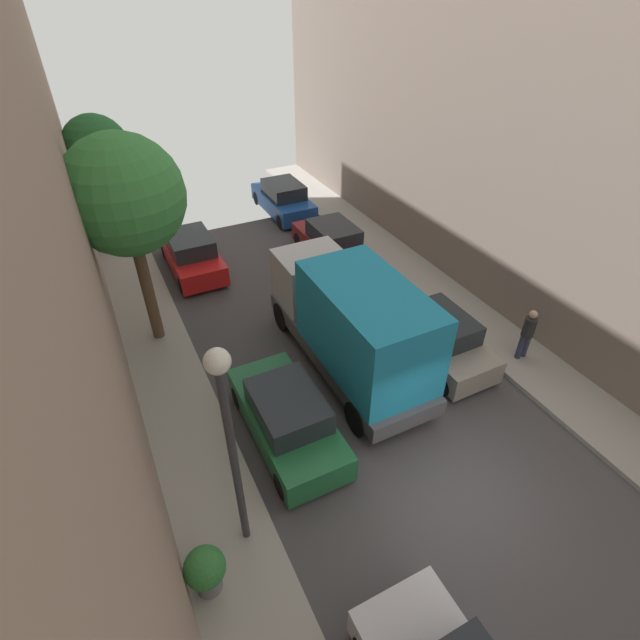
# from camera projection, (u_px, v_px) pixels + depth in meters

# --- Properties ---
(ground) EXTENTS (32.00, 32.00, 0.00)m
(ground) POSITION_uv_depth(u_px,v_px,m) (450.00, 494.00, 11.21)
(ground) COLOR #423F42
(sidewalk_left) EXTENTS (2.00, 44.00, 0.15)m
(sidewalk_left) POSITION_uv_depth(u_px,v_px,m) (247.00, 593.00, 9.37)
(sidewalk_left) COLOR gray
(sidewalk_left) RESTS_ON ground
(sidewalk_right) EXTENTS (2.00, 44.00, 0.15)m
(sidewalk_right) POSITION_uv_depth(u_px,v_px,m) (598.00, 419.00, 12.96)
(sidewalk_right) COLOR gray
(sidewalk_right) RESTS_ON ground
(parked_car_left_2) EXTENTS (1.78, 4.20, 1.57)m
(parked_car_left_2) POSITION_uv_depth(u_px,v_px,m) (287.00, 417.00, 12.15)
(parked_car_left_2) COLOR #1E6638
(parked_car_left_2) RESTS_ON ground
(parked_car_left_3) EXTENTS (1.78, 4.20, 1.57)m
(parked_car_left_3) POSITION_uv_depth(u_px,v_px,m) (191.00, 254.00, 18.97)
(parked_car_left_3) COLOR red
(parked_car_left_3) RESTS_ON ground
(parked_car_right_2) EXTENTS (1.78, 4.20, 1.57)m
(parked_car_right_2) POSITION_uv_depth(u_px,v_px,m) (436.00, 336.00, 14.78)
(parked_car_right_2) COLOR gray
(parked_car_right_2) RESTS_ON ground
(parked_car_right_3) EXTENTS (1.78, 4.20, 1.57)m
(parked_car_right_3) POSITION_uv_depth(u_px,v_px,m) (332.00, 243.00, 19.69)
(parked_car_right_3) COLOR maroon
(parked_car_right_3) RESTS_ON ground
(parked_car_right_4) EXTENTS (1.78, 4.20, 1.57)m
(parked_car_right_4) POSITION_uv_depth(u_px,v_px,m) (283.00, 199.00, 23.37)
(parked_car_right_4) COLOR #194799
(parked_car_right_4) RESTS_ON ground
(delivery_truck) EXTENTS (2.26, 6.60, 3.38)m
(delivery_truck) POSITION_uv_depth(u_px,v_px,m) (351.00, 322.00, 13.60)
(delivery_truck) COLOR #4C4C51
(delivery_truck) RESTS_ON ground
(pedestrian) EXTENTS (0.40, 0.36, 1.72)m
(pedestrian) POSITION_uv_depth(u_px,v_px,m) (527.00, 333.00, 14.35)
(pedestrian) COLOR #2D334C
(pedestrian) RESTS_ON sidewalk_right
(street_tree_0) EXTENTS (3.30, 3.30, 6.45)m
(street_tree_0) POSITION_uv_depth(u_px,v_px,m) (124.00, 197.00, 12.90)
(street_tree_0) COLOR brown
(street_tree_0) RESTS_ON sidewalk_left
(street_tree_2) EXTENTS (2.63, 2.63, 5.13)m
(street_tree_2) POSITION_uv_depth(u_px,v_px,m) (97.00, 149.00, 19.32)
(street_tree_2) COLOR brown
(street_tree_2) RESTS_ON sidewalk_left
(potted_plant_0) EXTENTS (0.61, 0.61, 0.95)m
(potted_plant_0) POSITION_uv_depth(u_px,v_px,m) (101.00, 237.00, 20.25)
(potted_plant_0) COLOR slate
(potted_plant_0) RESTS_ON sidewalk_left
(potted_plant_1) EXTENTS (0.80, 0.80, 1.15)m
(potted_plant_1) POSITION_uv_depth(u_px,v_px,m) (205.00, 570.00, 9.01)
(potted_plant_1) COLOR slate
(potted_plant_1) RESTS_ON sidewalk_left
(lamp_post) EXTENTS (0.44, 0.44, 5.15)m
(lamp_post) POSITION_uv_depth(u_px,v_px,m) (228.00, 427.00, 8.22)
(lamp_post) COLOR #333338
(lamp_post) RESTS_ON sidewalk_left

